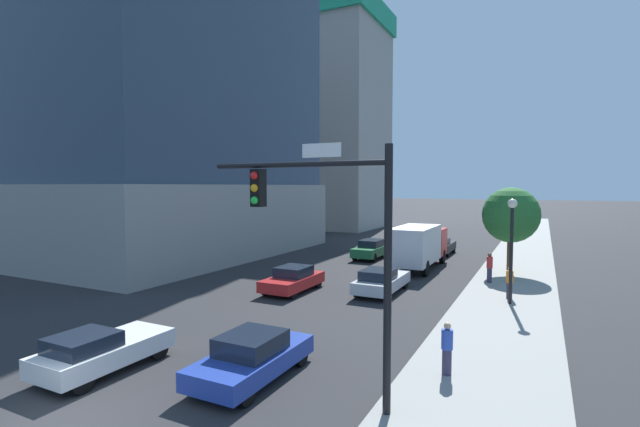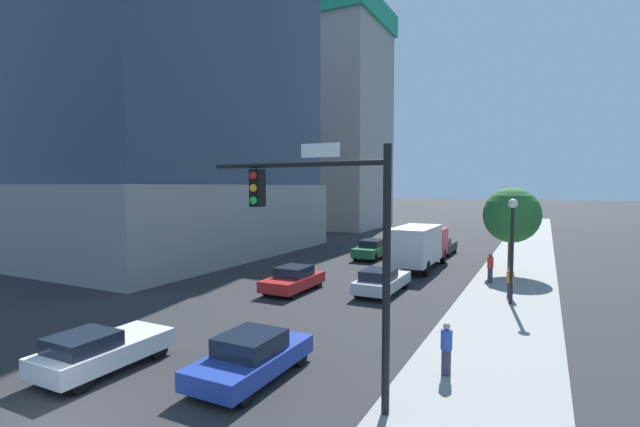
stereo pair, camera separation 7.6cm
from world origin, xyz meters
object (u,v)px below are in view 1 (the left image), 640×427
object	(u,v)px
car_blue	(252,356)
car_black	(441,246)
pedestrian_orange_shirt	(510,282)
car_green	(371,249)
traffic_light_pole	(328,226)
construction_building	(334,109)
street_lamp	(512,234)
car_silver	(381,281)
car_red	(293,279)
street_tree	(511,215)
car_white	(101,350)
box_truck	(419,244)
pedestrian_blue_shirt	(447,348)
pedestrian_red_shirt	(490,267)

from	to	relation	value
car_blue	car_black	world-z (taller)	car_black
pedestrian_orange_shirt	car_green	bearing A→B (deg)	138.84
traffic_light_pole	car_black	size ratio (longest dim) A/B	1.66
construction_building	pedestrian_orange_shirt	xyz separation A→B (m)	(25.23, -33.39, -15.67)
car_blue	car_green	bearing A→B (deg)	101.23
car_green	pedestrian_orange_shirt	size ratio (longest dim) A/B	2.86
pedestrian_orange_shirt	street_lamp	bearing A→B (deg)	-84.57
car_silver	car_green	bearing A→B (deg)	112.72
traffic_light_pole	street_lamp	size ratio (longest dim) A/B	1.34
pedestrian_orange_shirt	car_blue	bearing A→B (deg)	-115.44
traffic_light_pole	car_green	distance (m)	24.58
car_green	car_black	size ratio (longest dim) A/B	1.13
traffic_light_pole	car_red	size ratio (longest dim) A/B	1.61
street_tree	car_white	bearing A→B (deg)	-115.31
traffic_light_pole	construction_building	bearing A→B (deg)	114.71
street_lamp	car_black	xyz separation A→B (m)	(-6.40, 15.22, -2.78)
construction_building	car_red	xyz separation A→B (m)	(14.42, -36.45, -15.96)
car_white	box_truck	world-z (taller)	box_truck
street_tree	car_green	world-z (taller)	street_tree
car_red	pedestrian_orange_shirt	distance (m)	11.24
car_silver	street_tree	bearing A→B (deg)	54.72
construction_building	car_green	world-z (taller)	construction_building
car_black	traffic_light_pole	bearing A→B (deg)	-84.39
construction_building	pedestrian_blue_shirt	size ratio (longest dim) A/B	24.69
car_blue	box_truck	world-z (taller)	box_truck
traffic_light_pole	car_red	xyz separation A→B (m)	(-7.24, 10.64, -4.10)
street_tree	pedestrian_orange_shirt	world-z (taller)	street_tree
box_truck	traffic_light_pole	bearing A→B (deg)	-82.35
traffic_light_pole	car_red	world-z (taller)	traffic_light_pole
box_truck	pedestrian_orange_shirt	distance (m)	9.21
car_green	pedestrian_red_shirt	distance (m)	11.25
car_silver	car_black	xyz separation A→B (m)	(0.00, 15.46, 0.04)
car_red	pedestrian_red_shirt	world-z (taller)	pedestrian_red_shirt
street_lamp	box_truck	size ratio (longest dim) A/B	0.65
street_tree	car_white	size ratio (longest dim) A/B	1.36
street_tree	pedestrian_orange_shirt	size ratio (longest dim) A/B	3.46
pedestrian_orange_shirt	street_tree	bearing A→B (deg)	93.57
car_white	box_truck	xyz separation A→B (m)	(4.51, 21.63, 1.06)
construction_building	traffic_light_pole	size ratio (longest dim) A/B	5.80
street_tree	car_black	world-z (taller)	street_tree
car_red	pedestrian_blue_shirt	size ratio (longest dim) A/B	2.64
street_lamp	box_truck	xyz separation A→B (m)	(-6.40, 7.75, -1.77)
car_silver	car_white	bearing A→B (deg)	-108.28
car_silver	pedestrian_blue_shirt	xyz separation A→B (m)	(5.25, -9.36, 0.26)
street_lamp	construction_building	bearing A→B (deg)	126.31
traffic_light_pole	car_silver	xyz separation A→B (m)	(-2.74, 12.38, -4.07)
car_silver	car_red	world-z (taller)	car_silver
street_lamp	street_tree	distance (m)	8.08
pedestrian_blue_shirt	car_black	bearing A→B (deg)	101.94
traffic_light_pole	street_tree	distance (m)	20.92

